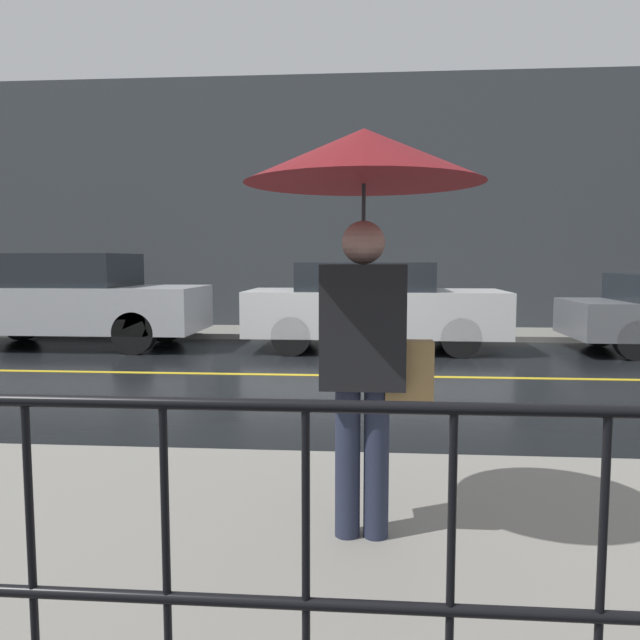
% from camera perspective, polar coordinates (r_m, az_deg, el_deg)
% --- Properties ---
extents(ground_plane, '(80.00, 80.00, 0.00)m').
position_cam_1_polar(ground_plane, '(8.37, -0.81, -5.07)').
color(ground_plane, black).
extents(sidewalk_near, '(28.00, 3.13, 0.11)m').
position_cam_1_polar(sidewalk_near, '(3.41, -9.58, -20.31)').
color(sidewalk_near, gray).
rests_on(sidewalk_near, ground_plane).
extents(sidewalk_far, '(28.00, 1.66, 0.11)m').
position_cam_1_polar(sidewalk_far, '(12.78, 1.06, -1.16)').
color(sidewalk_far, gray).
rests_on(sidewalk_far, ground_plane).
extents(lane_marking, '(25.20, 0.12, 0.01)m').
position_cam_1_polar(lane_marking, '(8.37, -0.81, -5.04)').
color(lane_marking, gold).
rests_on(lane_marking, ground_plane).
extents(building_storefront, '(28.00, 0.30, 5.45)m').
position_cam_1_polar(building_storefront, '(13.73, 1.34, 10.46)').
color(building_storefront, '#383D42').
rests_on(building_storefront, ground_plane).
extents(railing_foreground, '(12.00, 0.04, 1.05)m').
position_cam_1_polar(railing_foreground, '(1.98, -19.69, -17.51)').
color(railing_foreground, black).
rests_on(railing_foreground, sidewalk_near).
extents(pedestrian, '(1.19, 1.19, 2.07)m').
position_cam_1_polar(pedestrian, '(3.14, 4.09, 10.63)').
color(pedestrian, '#23283D').
rests_on(pedestrian, sidewalk_near).
extents(car_silver, '(4.60, 1.82, 1.65)m').
position_cam_1_polar(car_silver, '(11.91, -21.91, 1.74)').
color(car_silver, '#B2B5BA').
rests_on(car_silver, ground_plane).
extents(car_white, '(4.33, 1.70, 1.50)m').
position_cam_1_polar(car_white, '(10.66, 4.84, 1.35)').
color(car_white, silver).
rests_on(car_white, ground_plane).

